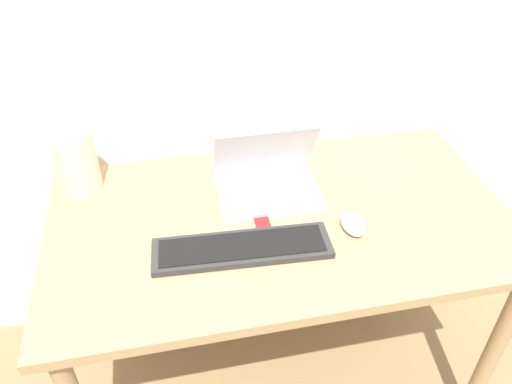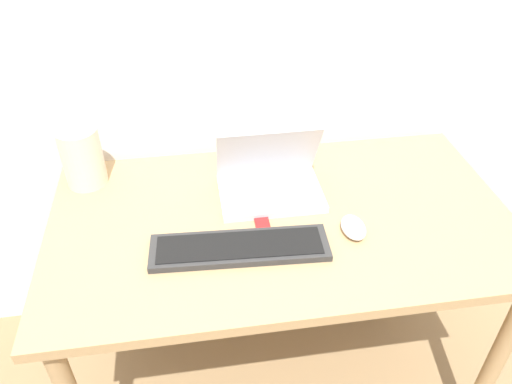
{
  "view_description": "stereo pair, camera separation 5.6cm",
  "coord_description": "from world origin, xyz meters",
  "px_view_note": "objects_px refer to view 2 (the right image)",
  "views": [
    {
      "loc": [
        -0.28,
        -0.67,
        1.63
      ],
      "look_at": [
        -0.07,
        0.35,
        0.83
      ],
      "focal_mm": 35.0,
      "sensor_mm": 36.0,
      "label": 1
    },
    {
      "loc": [
        -0.23,
        -0.68,
        1.63
      ],
      "look_at": [
        -0.07,
        0.35,
        0.83
      ],
      "focal_mm": 35.0,
      "sensor_mm": 36.0,
      "label": 2
    }
  ],
  "objects_px": {
    "mouse": "(353,227)",
    "keyboard": "(240,248)",
    "laptop": "(269,178)",
    "mp3_player": "(262,221)",
    "vase": "(79,146)"
  },
  "relations": [
    {
      "from": "keyboard",
      "to": "mouse",
      "type": "distance_m",
      "value": 0.31
    },
    {
      "from": "vase",
      "to": "mp3_player",
      "type": "height_order",
      "value": "vase"
    },
    {
      "from": "mp3_player",
      "to": "mouse",
      "type": "bearing_deg",
      "value": -17.44
    },
    {
      "from": "keyboard",
      "to": "vase",
      "type": "bearing_deg",
      "value": 138.86
    },
    {
      "from": "keyboard",
      "to": "laptop",
      "type": "bearing_deg",
      "value": 63.55
    },
    {
      "from": "mouse",
      "to": "vase",
      "type": "height_order",
      "value": "vase"
    },
    {
      "from": "keyboard",
      "to": "mp3_player",
      "type": "distance_m",
      "value": 0.12
    },
    {
      "from": "laptop",
      "to": "mouse",
      "type": "bearing_deg",
      "value": -47.88
    },
    {
      "from": "mouse",
      "to": "mp3_player",
      "type": "bearing_deg",
      "value": 162.56
    },
    {
      "from": "vase",
      "to": "mouse",
      "type": "bearing_deg",
      "value": -25.14
    },
    {
      "from": "laptop",
      "to": "mouse",
      "type": "xyz_separation_m",
      "value": [
        0.19,
        -0.21,
        -0.03
      ]
    },
    {
      "from": "mouse",
      "to": "keyboard",
      "type": "bearing_deg",
      "value": -175.43
    },
    {
      "from": "mouse",
      "to": "vase",
      "type": "distance_m",
      "value": 0.81
    },
    {
      "from": "mouse",
      "to": "mp3_player",
      "type": "height_order",
      "value": "mouse"
    },
    {
      "from": "laptop",
      "to": "vase",
      "type": "xyz_separation_m",
      "value": [
        -0.53,
        0.13,
        0.08
      ]
    }
  ]
}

